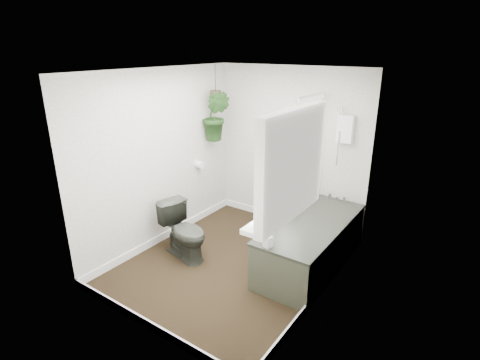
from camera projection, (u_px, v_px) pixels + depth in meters
The scene contains 22 objects.
floor at pixel (233, 263), 4.65m from camera, with size 2.30×2.80×0.02m, color black.
ceiling at pixel (232, 69), 3.86m from camera, with size 2.30×2.80×0.02m, color white.
wall_back at pixel (290, 149), 5.34m from camera, with size 2.30×0.02×2.30m, color silver.
wall_front at pixel (135, 220), 3.16m from camera, with size 2.30×0.02×2.30m, color silver.
wall_left at pixel (160, 159), 4.87m from camera, with size 0.02×2.80×2.30m, color silver.
wall_right at pixel (329, 198), 3.63m from camera, with size 0.02×2.80×2.30m, color silver.
skirting at pixel (233, 259), 4.63m from camera, with size 2.30×2.80×0.10m, color white.
bathtub at pixel (311, 244), 4.51m from camera, with size 0.72×1.72×0.58m, color #292C25, non-canonical shape.
bath_screen at pixel (308, 152), 4.72m from camera, with size 0.04×0.72×1.40m, color silver, non-canonical shape.
shower_box at pixel (345, 129), 4.73m from camera, with size 0.20×0.10×0.35m, color white.
oval_mirror at pixel (293, 125), 5.17m from camera, with size 0.46×0.03×0.62m, color beige.
wall_sconce at pixel (267, 129), 5.41m from camera, with size 0.04×0.04×0.22m, color black.
toilet_roll_holder at pixel (200, 165), 5.47m from camera, with size 0.11×0.11×0.11m, color white.
window_recess at pixel (292, 165), 2.96m from camera, with size 0.08×1.00×0.90m, color white.
window_sill at pixel (282, 212), 3.14m from camera, with size 0.18×1.00×0.04m, color white.
window_blinds at pixel (287, 164), 2.98m from camera, with size 0.01×0.86×0.76m, color white.
toilet at pixel (185, 231), 4.69m from camera, with size 0.39×0.69×0.70m, color #292C25.
pedestal_sink at pixel (282, 197), 5.33m from camera, with size 0.59×0.50×1.00m, color #292C25, non-canonical shape.
sill_plant at pixel (301, 187), 3.32m from camera, with size 0.19×0.17×0.21m, color black.
hanging_plant at pixel (216, 116), 5.36m from camera, with size 0.39×0.32×0.72m, color black.
soap_bottle at pixel (268, 239), 3.84m from camera, with size 0.08×0.08×0.18m, color black.
hanging_pot at pixel (216, 95), 5.26m from camera, with size 0.16×0.16×0.12m, color #3C3021.
Camera 1 is at (2.35, -3.26, 2.55)m, focal length 28.00 mm.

